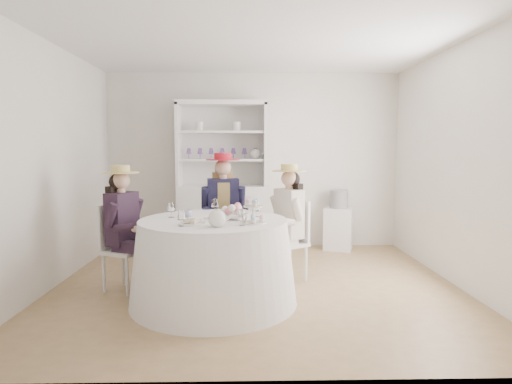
{
  "coord_description": "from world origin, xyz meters",
  "views": [
    {
      "loc": [
        -0.1,
        -4.69,
        1.52
      ],
      "look_at": [
        0.0,
        0.1,
        1.05
      ],
      "focal_mm": 30.0,
      "sensor_mm": 36.0,
      "label": 1
    }
  ],
  "objects": [
    {
      "name": "ground",
      "position": [
        0.0,
        0.0,
        0.0
      ],
      "size": [
        4.5,
        4.5,
        0.0
      ],
      "primitive_type": "plane",
      "color": "olive",
      "rests_on": "ground"
    },
    {
      "name": "ceiling",
      "position": [
        0.0,
        0.0,
        2.7
      ],
      "size": [
        4.5,
        4.5,
        0.0
      ],
      "primitive_type": "plane",
      "rotation": [
        3.14,
        0.0,
        0.0
      ],
      "color": "white",
      "rests_on": "wall_back"
    },
    {
      "name": "wall_back",
      "position": [
        0.0,
        2.0,
        1.35
      ],
      "size": [
        4.5,
        0.0,
        4.5
      ],
      "primitive_type": "plane",
      "rotation": [
        1.57,
        0.0,
        0.0
      ],
      "color": "silver",
      "rests_on": "ground"
    },
    {
      "name": "wall_front",
      "position": [
        0.0,
        -2.0,
        1.35
      ],
      "size": [
        4.5,
        0.0,
        4.5
      ],
      "primitive_type": "plane",
      "rotation": [
        -1.57,
        0.0,
        0.0
      ],
      "color": "silver",
      "rests_on": "ground"
    },
    {
      "name": "wall_left",
      "position": [
        -2.25,
        0.0,
        1.35
      ],
      "size": [
        0.0,
        4.5,
        4.5
      ],
      "primitive_type": "plane",
      "rotation": [
        1.57,
        0.0,
        1.57
      ],
      "color": "silver",
      "rests_on": "ground"
    },
    {
      "name": "wall_right",
      "position": [
        2.25,
        0.0,
        1.35
      ],
      "size": [
        0.0,
        4.5,
        4.5
      ],
      "primitive_type": "plane",
      "rotation": [
        1.57,
        0.0,
        -1.57
      ],
      "color": "silver",
      "rests_on": "ground"
    },
    {
      "name": "tea_table",
      "position": [
        -0.44,
        -0.51,
        0.42
      ],
      "size": [
        1.66,
        1.66,
        0.84
      ],
      "rotation": [
        0.0,
        0.0,
        0.04
      ],
      "color": "white",
      "rests_on": "ground"
    },
    {
      "name": "hutch",
      "position": [
        -0.47,
        1.71,
        0.79
      ],
      "size": [
        1.32,
        0.5,
        2.23
      ],
      "rotation": [
        0.0,
        0.0,
        -0.01
      ],
      "color": "silver",
      "rests_on": "ground"
    },
    {
      "name": "side_table",
      "position": [
        1.3,
        1.75,
        0.32
      ],
      "size": [
        0.52,
        0.52,
        0.64
      ],
      "primitive_type": "cube",
      "rotation": [
        0.0,
        0.0,
        -0.32
      ],
      "color": "silver",
      "rests_on": "ground"
    },
    {
      "name": "hatbox",
      "position": [
        1.3,
        1.75,
        0.78
      ],
      "size": [
        0.3,
        0.3,
        0.27
      ],
      "primitive_type": "cylinder",
      "rotation": [
        0.0,
        0.0,
        -0.09
      ],
      "color": "black",
      "rests_on": "side_table"
    },
    {
      "name": "guest_left",
      "position": [
        -1.42,
        -0.13,
        0.77
      ],
      "size": [
        0.57,
        0.52,
        1.36
      ],
      "rotation": [
        0.0,
        0.0,
        1.15
      ],
      "color": "silver",
      "rests_on": "ground"
    },
    {
      "name": "guest_mid",
      "position": [
        -0.39,
        0.55,
        0.84
      ],
      "size": [
        0.55,
        0.57,
        1.49
      ],
      "rotation": [
        0.0,
        0.0,
        0.13
      ],
      "color": "silver",
      "rests_on": "ground"
    },
    {
      "name": "guest_right",
      "position": [
        0.36,
        0.18,
        0.77
      ],
      "size": [
        0.58,
        0.54,
        1.36
      ],
      "rotation": [
        0.0,
        0.0,
        -1.03
      ],
      "color": "silver",
      "rests_on": "ground"
    },
    {
      "name": "spare_chair",
      "position": [
        -0.23,
        0.93,
        0.5
      ],
      "size": [
        0.39,
        0.39,
        0.93
      ],
      "rotation": [
        0.0,
        0.0,
        3.14
      ],
      "color": "silver",
      "rests_on": "ground"
    },
    {
      "name": "teacup_a",
      "position": [
        -0.71,
        -0.37,
        0.87
      ],
      "size": [
        0.08,
        0.08,
        0.06
      ],
      "primitive_type": "imported",
      "rotation": [
        0.0,
        0.0,
        0.06
      ],
      "color": "white",
      "rests_on": "tea_table"
    },
    {
      "name": "teacup_b",
      "position": [
        -0.34,
        -0.22,
        0.87
      ],
      "size": [
        0.07,
        0.07,
        0.06
      ],
      "primitive_type": "imported",
      "rotation": [
        0.0,
        0.0,
        -0.06
      ],
      "color": "white",
      "rests_on": "tea_table"
    },
    {
      "name": "teacup_c",
      "position": [
        -0.19,
        -0.37,
        0.88
      ],
      "size": [
        0.1,
        0.1,
        0.07
      ],
      "primitive_type": "imported",
      "rotation": [
        0.0,
        0.0,
        -0.08
      ],
      "color": "white",
      "rests_on": "tea_table"
    },
    {
      "name": "flower_bowl",
      "position": [
        -0.21,
        -0.53,
        0.87
      ],
      "size": [
        0.28,
        0.28,
        0.06
      ],
      "primitive_type": "imported",
      "rotation": [
        0.0,
        0.0,
        0.31
      ],
      "color": "white",
      "rests_on": "tea_table"
    },
    {
      "name": "flower_arrangement",
      "position": [
        -0.23,
        -0.49,
        0.93
      ],
      "size": [
        0.19,
        0.19,
        0.07
      ],
      "rotation": [
        0.0,
        0.0,
        -0.01
      ],
      "color": "pink",
      "rests_on": "tea_table"
    },
    {
      "name": "table_teapot",
      "position": [
        -0.36,
        -0.92,
        0.91
      ],
      "size": [
        0.23,
        0.16,
        0.17
      ],
      "rotation": [
        0.0,
        0.0,
        -0.32
      ],
      "color": "white",
      "rests_on": "tea_table"
    },
    {
      "name": "sandwich_plate",
      "position": [
        -0.61,
        -0.79,
        0.85
      ],
      "size": [
        0.25,
        0.25,
        0.06
      ],
      "rotation": [
        0.0,
        0.0,
        -0.16
      ],
      "color": "white",
      "rests_on": "tea_table"
    },
    {
      "name": "cupcake_stand",
      "position": [
        -0.05,
        -0.74,
        0.92
      ],
      "size": [
        0.24,
        0.24,
        0.22
      ],
      "rotation": [
        0.0,
        0.0,
        -0.21
      ],
      "color": "white",
      "rests_on": "tea_table"
    },
    {
      "name": "stemware_set",
      "position": [
        -0.44,
        -0.51,
        0.91
      ],
      "size": [
        0.95,
        0.91,
        0.15
      ],
      "color": "white",
      "rests_on": "tea_table"
    }
  ]
}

